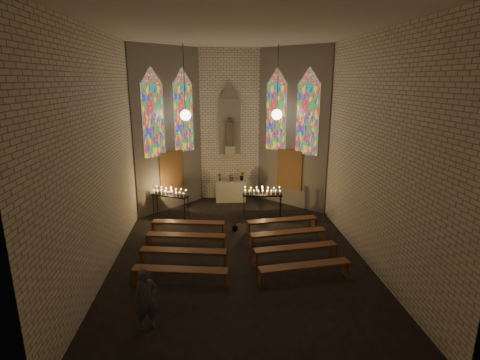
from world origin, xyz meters
name	(u,v)px	position (x,y,z in m)	size (l,w,h in m)	color
floor	(238,251)	(0.00, 0.00, 0.00)	(12.00, 12.00, 0.00)	black
room	(233,129)	(0.00, 3.37, 3.72)	(8.22, 12.43, 7.00)	beige
altar	(231,191)	(0.00, 5.45, 0.50)	(1.40, 0.60, 1.00)	beige
flower_vase_left	(220,177)	(-0.51, 5.52, 1.17)	(0.18, 0.12, 0.33)	#4C723F
flower_vase_center	(232,177)	(0.06, 5.39, 1.20)	(0.36, 0.31, 0.40)	#4C723F
flower_vase_right	(242,176)	(0.55, 5.47, 1.22)	(0.24, 0.19, 0.43)	#4C723F
aisle_flower_pot	(235,225)	(-0.01, 1.81, 0.21)	(0.24, 0.24, 0.43)	#4C723F
votive_stand_left	(170,194)	(-2.63, 3.55, 1.01)	(1.62, 1.01, 1.18)	black
votive_stand_right	(262,193)	(1.23, 3.28, 1.04)	(1.67, 0.51, 1.21)	black
pew_left_0	(188,224)	(-1.77, 1.55, 0.42)	(2.72, 0.76, 0.52)	brown
pew_right_0	(282,221)	(1.77, 1.55, 0.42)	(2.72, 0.76, 0.52)	brown
pew_left_1	(186,237)	(-1.77, 0.35, 0.42)	(2.72, 0.76, 0.52)	brown
pew_right_1	(288,234)	(1.77, 0.35, 0.42)	(2.72, 0.76, 0.52)	brown
pew_left_2	(183,253)	(-1.77, -0.85, 0.42)	(2.72, 0.76, 0.52)	brown
pew_right_2	(296,249)	(1.77, -0.85, 0.42)	(2.72, 0.76, 0.52)	brown
pew_left_3	(180,272)	(-1.77, -2.05, 0.42)	(2.72, 0.76, 0.52)	brown
pew_right_3	(305,268)	(1.77, -2.05, 0.42)	(2.72, 0.76, 0.52)	brown
visitor	(146,299)	(-2.38, -3.85, 0.75)	(0.54, 0.36, 1.49)	#45474F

